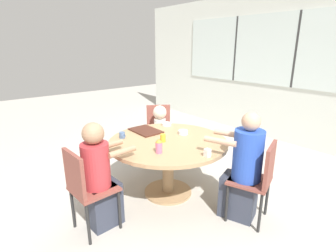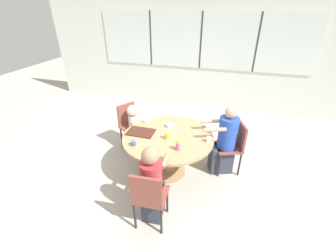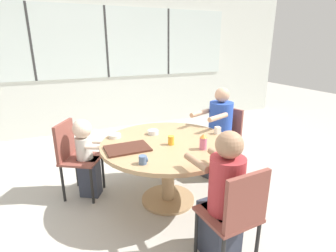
{
  "view_description": "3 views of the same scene",
  "coord_description": "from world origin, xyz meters",
  "px_view_note": "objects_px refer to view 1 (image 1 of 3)",
  "views": [
    {
      "loc": [
        2.3,
        -1.87,
        1.81
      ],
      "look_at": [
        0.0,
        0.0,
        0.89
      ],
      "focal_mm": 28.0,
      "sensor_mm": 36.0,
      "label": 1
    },
    {
      "loc": [
        0.83,
        -2.89,
        2.56
      ],
      "look_at": [
        0.0,
        0.0,
        0.89
      ],
      "focal_mm": 24.0,
      "sensor_mm": 36.0,
      "label": 2
    },
    {
      "loc": [
        -1.06,
        -2.38,
        1.73
      ],
      "look_at": [
        0.0,
        0.0,
        0.89
      ],
      "focal_mm": 28.0,
      "sensor_mm": 36.0,
      "label": 3
    }
  ],
  "objects_px": {
    "person_woman_green_shirt": "(243,172)",
    "person_man_blue_shirt": "(100,180)",
    "chair_for_man_blue_shirt": "(85,185)",
    "chair_for_toddler": "(159,128)",
    "juice_glass": "(163,138)",
    "chair_for_woman_green_shirt": "(259,176)",
    "coffee_mug": "(122,135)",
    "bowl_white_shallow": "(167,124)",
    "bowl_cereal": "(183,132)",
    "person_toddler": "(160,134)",
    "milk_carton_small": "(207,153)",
    "sippy_cup": "(159,146)"
  },
  "relations": [
    {
      "from": "person_toddler",
      "to": "bowl_white_shallow",
      "type": "bearing_deg",
      "value": 100.54
    },
    {
      "from": "milk_carton_small",
      "to": "bowl_white_shallow",
      "type": "relative_size",
      "value": 0.63
    },
    {
      "from": "person_man_blue_shirt",
      "to": "person_woman_green_shirt",
      "type": "bearing_deg",
      "value": 53.2
    },
    {
      "from": "milk_carton_small",
      "to": "bowl_cereal",
      "type": "xyz_separation_m",
      "value": [
        -0.69,
        0.29,
        -0.02
      ]
    },
    {
      "from": "chair_for_woman_green_shirt",
      "to": "person_toddler",
      "type": "xyz_separation_m",
      "value": [
        -1.82,
        0.11,
        -0.05
      ]
    },
    {
      "from": "juice_glass",
      "to": "bowl_cereal",
      "type": "height_order",
      "value": "juice_glass"
    },
    {
      "from": "person_toddler",
      "to": "sippy_cup",
      "type": "height_order",
      "value": "person_toddler"
    },
    {
      "from": "milk_carton_small",
      "to": "person_woman_green_shirt",
      "type": "bearing_deg",
      "value": 52.88
    },
    {
      "from": "bowl_white_shallow",
      "to": "bowl_cereal",
      "type": "xyz_separation_m",
      "value": [
        0.43,
        -0.07,
        0.01
      ]
    },
    {
      "from": "chair_for_toddler",
      "to": "juice_glass",
      "type": "height_order",
      "value": "chair_for_toddler"
    },
    {
      "from": "juice_glass",
      "to": "chair_for_man_blue_shirt",
      "type": "bearing_deg",
      "value": -85.9
    },
    {
      "from": "chair_for_man_blue_shirt",
      "to": "person_man_blue_shirt",
      "type": "bearing_deg",
      "value": 90.0
    },
    {
      "from": "person_man_blue_shirt",
      "to": "bowl_white_shallow",
      "type": "height_order",
      "value": "person_man_blue_shirt"
    },
    {
      "from": "person_woman_green_shirt",
      "to": "person_man_blue_shirt",
      "type": "bearing_deg",
      "value": 126.91
    },
    {
      "from": "juice_glass",
      "to": "bowl_cereal",
      "type": "xyz_separation_m",
      "value": [
        -0.06,
        0.38,
        -0.02
      ]
    },
    {
      "from": "juice_glass",
      "to": "bowl_white_shallow",
      "type": "xyz_separation_m",
      "value": [
        -0.49,
        0.45,
        -0.03
      ]
    },
    {
      "from": "person_woman_green_shirt",
      "to": "juice_glass",
      "type": "distance_m",
      "value": 0.98
    },
    {
      "from": "chair_for_toddler",
      "to": "person_woman_green_shirt",
      "type": "distance_m",
      "value": 1.81
    },
    {
      "from": "coffee_mug",
      "to": "bowl_white_shallow",
      "type": "bearing_deg",
      "value": 95.6
    },
    {
      "from": "person_toddler",
      "to": "bowl_white_shallow",
      "type": "xyz_separation_m",
      "value": [
        0.31,
        -0.12,
        0.25
      ]
    },
    {
      "from": "person_woman_green_shirt",
      "to": "juice_glass",
      "type": "relative_size",
      "value": 12.64
    },
    {
      "from": "chair_for_woman_green_shirt",
      "to": "juice_glass",
      "type": "height_order",
      "value": "chair_for_woman_green_shirt"
    },
    {
      "from": "person_toddler",
      "to": "chair_for_man_blue_shirt",
      "type": "bearing_deg",
      "value": 60.32
    },
    {
      "from": "person_man_blue_shirt",
      "to": "sippy_cup",
      "type": "bearing_deg",
      "value": 69.72
    },
    {
      "from": "chair_for_toddler",
      "to": "person_woman_green_shirt",
      "type": "height_order",
      "value": "person_woman_green_shirt"
    },
    {
      "from": "person_woman_green_shirt",
      "to": "chair_for_woman_green_shirt",
      "type": "bearing_deg",
      "value": -90.0
    },
    {
      "from": "chair_for_woman_green_shirt",
      "to": "coffee_mug",
      "type": "bearing_deg",
      "value": 97.98
    },
    {
      "from": "milk_carton_small",
      "to": "bowl_cereal",
      "type": "bearing_deg",
      "value": 157.17
    },
    {
      "from": "chair_for_man_blue_shirt",
      "to": "chair_for_toddler",
      "type": "bearing_deg",
      "value": 117.45
    },
    {
      "from": "person_toddler",
      "to": "bowl_white_shallow",
      "type": "height_order",
      "value": "person_toddler"
    },
    {
      "from": "person_toddler",
      "to": "bowl_cereal",
      "type": "distance_m",
      "value": 0.81
    },
    {
      "from": "person_toddler",
      "to": "bowl_cereal",
      "type": "bearing_deg",
      "value": 107.06
    },
    {
      "from": "bowl_white_shallow",
      "to": "juice_glass",
      "type": "bearing_deg",
      "value": -42.52
    },
    {
      "from": "chair_for_man_blue_shirt",
      "to": "bowl_white_shallow",
      "type": "relative_size",
      "value": 6.58
    },
    {
      "from": "juice_glass",
      "to": "bowl_cereal",
      "type": "relative_size",
      "value": 0.77
    },
    {
      "from": "person_man_blue_shirt",
      "to": "juice_glass",
      "type": "distance_m",
      "value": 0.88
    },
    {
      "from": "person_man_blue_shirt",
      "to": "bowl_cereal",
      "type": "height_order",
      "value": "person_man_blue_shirt"
    },
    {
      "from": "milk_carton_small",
      "to": "sippy_cup",
      "type": "bearing_deg",
      "value": -140.31
    },
    {
      "from": "chair_for_woman_green_shirt",
      "to": "bowl_white_shallow",
      "type": "xyz_separation_m",
      "value": [
        -1.51,
        -0.01,
        0.2
      ]
    },
    {
      "from": "person_woman_green_shirt",
      "to": "juice_glass",
      "type": "xyz_separation_m",
      "value": [
        -0.87,
        -0.39,
        0.22
      ]
    },
    {
      "from": "bowl_white_shallow",
      "to": "bowl_cereal",
      "type": "height_order",
      "value": "bowl_cereal"
    },
    {
      "from": "juice_glass",
      "to": "bowl_white_shallow",
      "type": "height_order",
      "value": "juice_glass"
    },
    {
      "from": "chair_for_woman_green_shirt",
      "to": "juice_glass",
      "type": "bearing_deg",
      "value": 93.75
    },
    {
      "from": "chair_for_woman_green_shirt",
      "to": "chair_for_toddler",
      "type": "relative_size",
      "value": 1.0
    },
    {
      "from": "coffee_mug",
      "to": "bowl_cereal",
      "type": "distance_m",
      "value": 0.77
    },
    {
      "from": "coffee_mug",
      "to": "bowl_cereal",
      "type": "xyz_separation_m",
      "value": [
        0.36,
        0.69,
        -0.01
      ]
    },
    {
      "from": "coffee_mug",
      "to": "bowl_white_shallow",
      "type": "relative_size",
      "value": 0.57
    },
    {
      "from": "chair_for_man_blue_shirt",
      "to": "bowl_cereal",
      "type": "height_order",
      "value": "chair_for_man_blue_shirt"
    },
    {
      "from": "bowl_cereal",
      "to": "coffee_mug",
      "type": "bearing_deg",
      "value": -117.35
    },
    {
      "from": "person_woman_green_shirt",
      "to": "bowl_white_shallow",
      "type": "bearing_deg",
      "value": 67.78
    }
  ]
}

